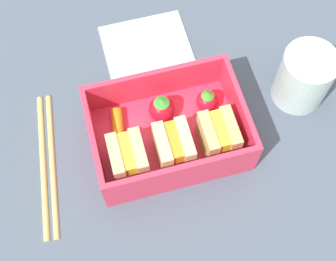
{
  "coord_description": "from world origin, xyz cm",
  "views": [
    {
      "loc": [
        6.01,
        22.3,
        51.42
      ],
      "look_at": [
        0.0,
        0.0,
        2.7
      ],
      "focal_mm": 50.0,
      "sensor_mm": 36.0,
      "label": 1
    }
  ],
  "objects_px": {
    "chopstick_pair": "(47,163)",
    "folded_napkin": "(147,47)",
    "drinking_glass": "(304,77)",
    "sandwich_center": "(128,158)",
    "sandwich_left": "(218,135)",
    "strawberry_far_left": "(164,108)",
    "sandwich_center_left": "(174,146)",
    "strawberry_left": "(207,101)",
    "carrot_stick_far_left": "(118,129)"
  },
  "relations": [
    {
      "from": "chopstick_pair",
      "to": "folded_napkin",
      "type": "bearing_deg",
      "value": -139.38
    },
    {
      "from": "drinking_glass",
      "to": "sandwich_center",
      "type": "bearing_deg",
      "value": 11.24
    },
    {
      "from": "drinking_glass",
      "to": "sandwich_left",
      "type": "bearing_deg",
      "value": 20.32
    },
    {
      "from": "strawberry_far_left",
      "to": "sandwich_center_left",
      "type": "bearing_deg",
      "value": 87.38
    },
    {
      "from": "sandwich_left",
      "to": "chopstick_pair",
      "type": "height_order",
      "value": "sandwich_left"
    },
    {
      "from": "strawberry_left",
      "to": "drinking_glass",
      "type": "relative_size",
      "value": 0.43
    },
    {
      "from": "strawberry_far_left",
      "to": "folded_napkin",
      "type": "xyz_separation_m",
      "value": [
        -0.01,
        -0.11,
        -0.03
      ]
    },
    {
      "from": "sandwich_center_left",
      "to": "chopstick_pair",
      "type": "bearing_deg",
      "value": -12.05
    },
    {
      "from": "sandwich_center_left",
      "to": "chopstick_pair",
      "type": "distance_m",
      "value": 0.15
    },
    {
      "from": "sandwich_left",
      "to": "strawberry_left",
      "type": "relative_size",
      "value": 1.5
    },
    {
      "from": "strawberry_left",
      "to": "strawberry_far_left",
      "type": "distance_m",
      "value": 0.05
    },
    {
      "from": "carrot_stick_far_left",
      "to": "chopstick_pair",
      "type": "relative_size",
      "value": 0.27
    },
    {
      "from": "strawberry_left",
      "to": "chopstick_pair",
      "type": "height_order",
      "value": "strawberry_left"
    },
    {
      "from": "sandwich_center_left",
      "to": "carrot_stick_far_left",
      "type": "bearing_deg",
      "value": -39.44
    },
    {
      "from": "sandwich_center",
      "to": "chopstick_pair",
      "type": "height_order",
      "value": "sandwich_center"
    },
    {
      "from": "strawberry_far_left",
      "to": "drinking_glass",
      "type": "relative_size",
      "value": 0.49
    },
    {
      "from": "sandwich_center_left",
      "to": "strawberry_left",
      "type": "distance_m",
      "value": 0.08
    },
    {
      "from": "carrot_stick_far_left",
      "to": "folded_napkin",
      "type": "relative_size",
      "value": 0.44
    },
    {
      "from": "folded_napkin",
      "to": "drinking_glass",
      "type": "bearing_deg",
      "value": 144.81
    },
    {
      "from": "strawberry_far_left",
      "to": "drinking_glass",
      "type": "xyz_separation_m",
      "value": [
        -0.17,
        0.01,
        0.01
      ]
    },
    {
      "from": "strawberry_left",
      "to": "strawberry_far_left",
      "type": "relative_size",
      "value": 0.87
    },
    {
      "from": "strawberry_far_left",
      "to": "drinking_glass",
      "type": "distance_m",
      "value": 0.17
    },
    {
      "from": "drinking_glass",
      "to": "folded_napkin",
      "type": "relative_size",
      "value": 0.67
    },
    {
      "from": "drinking_glass",
      "to": "carrot_stick_far_left",
      "type": "bearing_deg",
      "value": -0.11
    },
    {
      "from": "strawberry_left",
      "to": "carrot_stick_far_left",
      "type": "bearing_deg",
      "value": 2.61
    },
    {
      "from": "strawberry_far_left",
      "to": "drinking_glass",
      "type": "bearing_deg",
      "value": 177.39
    },
    {
      "from": "strawberry_far_left",
      "to": "folded_napkin",
      "type": "distance_m",
      "value": 0.11
    },
    {
      "from": "sandwich_left",
      "to": "carrot_stick_far_left",
      "type": "bearing_deg",
      "value": -22.88
    },
    {
      "from": "strawberry_far_left",
      "to": "chopstick_pair",
      "type": "relative_size",
      "value": 0.2
    },
    {
      "from": "sandwich_center_left",
      "to": "carrot_stick_far_left",
      "type": "height_order",
      "value": "sandwich_center_left"
    },
    {
      "from": "chopstick_pair",
      "to": "folded_napkin",
      "type": "height_order",
      "value": "chopstick_pair"
    },
    {
      "from": "strawberry_far_left",
      "to": "folded_napkin",
      "type": "height_order",
      "value": "strawberry_far_left"
    },
    {
      "from": "sandwich_left",
      "to": "sandwich_center",
      "type": "relative_size",
      "value": 1.0
    },
    {
      "from": "carrot_stick_far_left",
      "to": "drinking_glass",
      "type": "relative_size",
      "value": 0.66
    },
    {
      "from": "strawberry_far_left",
      "to": "chopstick_pair",
      "type": "height_order",
      "value": "strawberry_far_left"
    },
    {
      "from": "chopstick_pair",
      "to": "folded_napkin",
      "type": "relative_size",
      "value": 1.63
    },
    {
      "from": "strawberry_left",
      "to": "carrot_stick_far_left",
      "type": "relative_size",
      "value": 0.66
    },
    {
      "from": "chopstick_pair",
      "to": "sandwich_left",
      "type": "bearing_deg",
      "value": 171.09
    },
    {
      "from": "strawberry_left",
      "to": "folded_napkin",
      "type": "xyz_separation_m",
      "value": [
        0.05,
        -0.11,
        -0.02
      ]
    },
    {
      "from": "sandwich_center",
      "to": "folded_napkin",
      "type": "xyz_separation_m",
      "value": [
        -0.06,
        -0.16,
        -0.03
      ]
    },
    {
      "from": "sandwich_center_left",
      "to": "carrot_stick_far_left",
      "type": "relative_size",
      "value": 0.98
    },
    {
      "from": "sandwich_center",
      "to": "strawberry_left",
      "type": "height_order",
      "value": "sandwich_center"
    },
    {
      "from": "strawberry_left",
      "to": "carrot_stick_far_left",
      "type": "xyz_separation_m",
      "value": [
        0.11,
        0.01,
        -0.01
      ]
    },
    {
      "from": "sandwich_center",
      "to": "strawberry_left",
      "type": "bearing_deg",
      "value": -154.91
    },
    {
      "from": "sandwich_left",
      "to": "carrot_stick_far_left",
      "type": "distance_m",
      "value": 0.12
    },
    {
      "from": "sandwich_center_left",
      "to": "strawberry_left",
      "type": "bearing_deg",
      "value": -137.66
    },
    {
      "from": "sandwich_center_left",
      "to": "strawberry_far_left",
      "type": "distance_m",
      "value": 0.05
    },
    {
      "from": "strawberry_left",
      "to": "chopstick_pair",
      "type": "xyz_separation_m",
      "value": [
        0.2,
        0.02,
        -0.02
      ]
    },
    {
      "from": "sandwich_center",
      "to": "strawberry_far_left",
      "type": "height_order",
      "value": "sandwich_center"
    },
    {
      "from": "sandwich_left",
      "to": "sandwich_center_left",
      "type": "xyz_separation_m",
      "value": [
        0.05,
        0.0,
        0.0
      ]
    }
  ]
}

